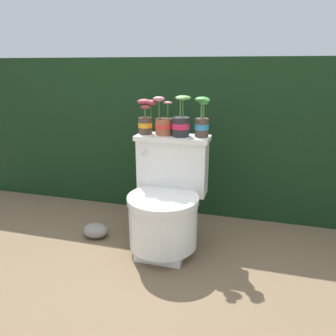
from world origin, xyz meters
TOP-DOWN VIEW (x-y plane):
  - ground_plane at (0.00, 0.00)m, footprint 12.00×12.00m
  - hedge_backdrop at (0.00, 0.98)m, footprint 3.89×0.69m
  - toilet at (-0.04, 0.08)m, footprint 0.47×0.53m
  - potted_plant_left at (-0.22, 0.25)m, footprint 0.13×0.09m
  - potted_plant_midleft at (-0.10, 0.25)m, footprint 0.13×0.11m
  - potted_plant_middle at (0.01, 0.24)m, footprint 0.12×0.12m
  - potted_plant_midright at (0.14, 0.25)m, footprint 0.10×0.10m
  - garden_stone at (-0.54, 0.08)m, footprint 0.17×0.14m

SIDE VIEW (x-z plane):
  - ground_plane at x=0.00m, z-range 0.00..0.00m
  - garden_stone at x=-0.54m, z-range 0.00..0.09m
  - toilet at x=-0.04m, z-range -0.05..0.65m
  - hedge_backdrop at x=0.00m, z-range 0.00..1.18m
  - potted_plant_midleft at x=-0.10m, z-range 0.65..0.89m
  - potted_plant_middle at x=0.01m, z-range 0.66..0.91m
  - potted_plant_left at x=-0.22m, z-range 0.69..0.91m
  - potted_plant_midright at x=0.14m, z-range 0.68..0.92m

